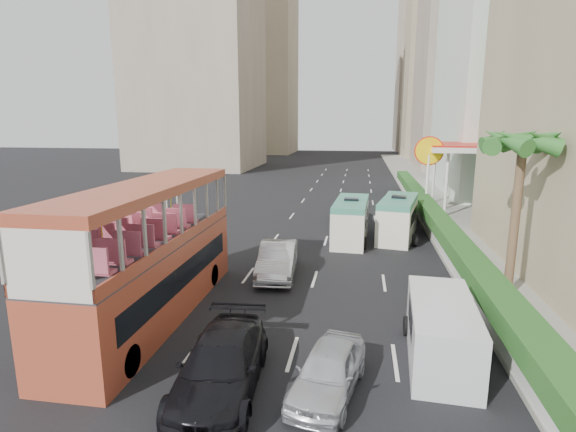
% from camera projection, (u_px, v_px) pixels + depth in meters
% --- Properties ---
extents(ground_plane, '(200.00, 200.00, 0.00)m').
position_uv_depth(ground_plane, '(312.00, 327.00, 16.16)').
color(ground_plane, black).
rests_on(ground_plane, ground).
extents(double_decker_bus, '(2.50, 11.00, 5.06)m').
position_uv_depth(double_decker_bus, '(151.00, 252.00, 16.57)').
color(double_decker_bus, '#AA432A').
rests_on(double_decker_bus, ground).
extents(car_silver_lane_a, '(2.04, 4.88, 1.57)m').
position_uv_depth(car_silver_lane_a, '(278.00, 275.00, 21.56)').
color(car_silver_lane_a, silver).
rests_on(car_silver_lane_a, ground).
extents(car_silver_lane_b, '(2.27, 4.07, 1.31)m').
position_uv_depth(car_silver_lane_b, '(328.00, 392.00, 12.25)').
color(car_silver_lane_b, silver).
rests_on(car_silver_lane_b, ground).
extents(car_black, '(2.49, 5.36, 1.52)m').
position_uv_depth(car_black, '(222.00, 390.00, 12.34)').
color(car_black, black).
rests_on(car_black, ground).
extents(van_asset, '(2.57, 5.20, 1.42)m').
position_uv_depth(van_asset, '(348.00, 223.00, 32.77)').
color(van_asset, silver).
rests_on(van_asset, ground).
extents(minibus_near, '(2.21, 5.78, 2.52)m').
position_uv_depth(minibus_near, '(351.00, 220.00, 27.68)').
color(minibus_near, silver).
rests_on(minibus_near, ground).
extents(minibus_far, '(2.99, 6.02, 2.55)m').
position_uv_depth(minibus_far, '(398.00, 218.00, 28.30)').
color(minibus_far, silver).
rests_on(minibus_far, ground).
extents(panel_van_near, '(2.17, 4.79, 1.87)m').
position_uv_depth(panel_van_near, '(441.00, 331.00, 13.78)').
color(panel_van_near, silver).
rests_on(panel_van_near, ground).
extents(panel_van_far, '(2.54, 4.83, 1.84)m').
position_uv_depth(panel_van_far, '(397.00, 209.00, 33.26)').
color(panel_van_far, silver).
rests_on(panel_van_far, ground).
extents(sidewalk, '(6.00, 120.00, 0.18)m').
position_uv_depth(sidewalk, '(446.00, 206.00, 38.90)').
color(sidewalk, '#99968C').
rests_on(sidewalk, ground).
extents(kerb_wall, '(0.30, 44.00, 1.00)m').
position_uv_depth(kerb_wall, '(432.00, 227.00, 28.59)').
color(kerb_wall, silver).
rests_on(kerb_wall, sidewalk).
extents(hedge, '(1.10, 44.00, 0.70)m').
position_uv_depth(hedge, '(433.00, 214.00, 28.41)').
color(hedge, '#2D6626').
rests_on(hedge, kerb_wall).
extents(palm_tree, '(0.36, 0.36, 6.40)m').
position_uv_depth(palm_tree, '(515.00, 219.00, 18.12)').
color(palm_tree, brown).
rests_on(palm_tree, sidewalk).
extents(shell_station, '(6.50, 8.00, 5.50)m').
position_uv_depth(shell_station, '(465.00, 178.00, 36.27)').
color(shell_station, silver).
rests_on(shell_station, ground).
extents(tower_far_a, '(14.00, 14.00, 44.00)m').
position_uv_depth(tower_far_a, '(443.00, 45.00, 88.20)').
color(tower_far_a, tan).
rests_on(tower_far_a, ground).
extents(tower_far_b, '(14.00, 14.00, 40.00)m').
position_uv_depth(tower_far_b, '(427.00, 68.00, 109.87)').
color(tower_far_b, tan).
rests_on(tower_far_b, ground).
extents(tower_left_b, '(16.00, 16.00, 46.00)m').
position_uv_depth(tower_left_b, '(259.00, 50.00, 101.76)').
color(tower_left_b, tan).
rests_on(tower_left_b, ground).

